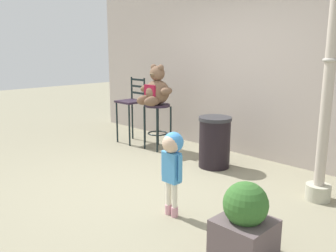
{
  "coord_description": "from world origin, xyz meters",
  "views": [
    {
      "loc": [
        3.24,
        -2.81,
        1.71
      ],
      "look_at": [
        -0.16,
        0.56,
        0.66
      ],
      "focal_mm": 38.15,
      "sensor_mm": 36.0,
      "label": 1
    }
  ],
  "objects_px": {
    "teddy_bear": "(156,90)",
    "planter_with_shrub": "(245,221)",
    "lamppost": "(326,107)",
    "bar_chair_empty": "(132,105)",
    "trash_bin": "(215,142)",
    "bar_stool_with_teddy": "(158,117)",
    "child_walking": "(172,156)"
  },
  "relations": [
    {
      "from": "bar_stool_with_teddy",
      "to": "bar_chair_empty",
      "type": "bearing_deg",
      "value": -178.06
    },
    {
      "from": "lamppost",
      "to": "planter_with_shrub",
      "type": "height_order",
      "value": "lamppost"
    },
    {
      "from": "teddy_bear",
      "to": "planter_with_shrub",
      "type": "relative_size",
      "value": 1.05
    },
    {
      "from": "lamppost",
      "to": "planter_with_shrub",
      "type": "relative_size",
      "value": 4.32
    },
    {
      "from": "trash_bin",
      "to": "bar_chair_empty",
      "type": "relative_size",
      "value": 0.63
    },
    {
      "from": "lamppost",
      "to": "planter_with_shrub",
      "type": "distance_m",
      "value": 1.73
    },
    {
      "from": "bar_stool_with_teddy",
      "to": "teddy_bear",
      "type": "relative_size",
      "value": 1.17
    },
    {
      "from": "teddy_bear",
      "to": "trash_bin",
      "type": "xyz_separation_m",
      "value": [
        1.29,
        -0.03,
        -0.65
      ]
    },
    {
      "from": "trash_bin",
      "to": "planter_with_shrub",
      "type": "height_order",
      "value": "trash_bin"
    },
    {
      "from": "child_walking",
      "to": "planter_with_shrub",
      "type": "xyz_separation_m",
      "value": [
        0.92,
        -0.07,
        -0.36
      ]
    },
    {
      "from": "teddy_bear",
      "to": "child_walking",
      "type": "relative_size",
      "value": 0.75
    },
    {
      "from": "bar_stool_with_teddy",
      "to": "child_walking",
      "type": "height_order",
      "value": "child_walking"
    },
    {
      "from": "bar_stool_with_teddy",
      "to": "teddy_bear",
      "type": "bearing_deg",
      "value": -90.0
    },
    {
      "from": "trash_bin",
      "to": "planter_with_shrub",
      "type": "distance_m",
      "value": 2.27
    },
    {
      "from": "teddy_bear",
      "to": "bar_stool_with_teddy",
      "type": "bearing_deg",
      "value": 90.0
    },
    {
      "from": "teddy_bear",
      "to": "bar_chair_empty",
      "type": "bearing_deg",
      "value": 179.09
    },
    {
      "from": "child_walking",
      "to": "planter_with_shrub",
      "type": "bearing_deg",
      "value": -69.39
    },
    {
      "from": "trash_bin",
      "to": "lamppost",
      "type": "relative_size",
      "value": 0.27
    },
    {
      "from": "lamppost",
      "to": "bar_chair_empty",
      "type": "xyz_separation_m",
      "value": [
        -3.52,
        0.12,
        -0.38
      ]
    },
    {
      "from": "teddy_bear",
      "to": "planter_with_shrub",
      "type": "bearing_deg",
      "value": -29.86
    },
    {
      "from": "teddy_bear",
      "to": "bar_chair_empty",
      "type": "height_order",
      "value": "teddy_bear"
    },
    {
      "from": "bar_stool_with_teddy",
      "to": "planter_with_shrub",
      "type": "bearing_deg",
      "value": -30.36
    },
    {
      "from": "bar_stool_with_teddy",
      "to": "bar_chair_empty",
      "type": "height_order",
      "value": "bar_chair_empty"
    },
    {
      "from": "teddy_bear",
      "to": "trash_bin",
      "type": "height_order",
      "value": "teddy_bear"
    },
    {
      "from": "bar_chair_empty",
      "to": "trash_bin",
      "type": "bearing_deg",
      "value": -1.33
    },
    {
      "from": "trash_bin",
      "to": "teddy_bear",
      "type": "bearing_deg",
      "value": 178.45
    },
    {
      "from": "trash_bin",
      "to": "lamppost",
      "type": "xyz_separation_m",
      "value": [
        1.57,
        -0.08,
        0.7
      ]
    },
    {
      "from": "trash_bin",
      "to": "child_walking",
      "type": "bearing_deg",
      "value": -66.84
    },
    {
      "from": "teddy_bear",
      "to": "child_walking",
      "type": "xyz_separation_m",
      "value": [
        1.95,
        -1.59,
        -0.38
      ]
    },
    {
      "from": "planter_with_shrub",
      "to": "lamppost",
      "type": "bearing_deg",
      "value": 90.59
    },
    {
      "from": "lamppost",
      "to": "bar_chair_empty",
      "type": "height_order",
      "value": "lamppost"
    },
    {
      "from": "teddy_bear",
      "to": "lamppost",
      "type": "distance_m",
      "value": 2.86
    }
  ]
}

